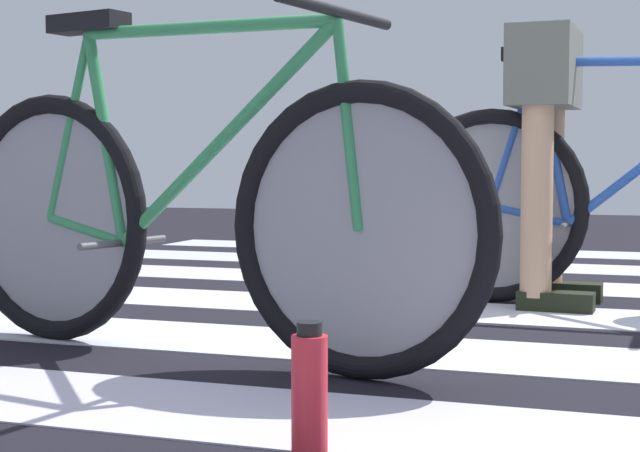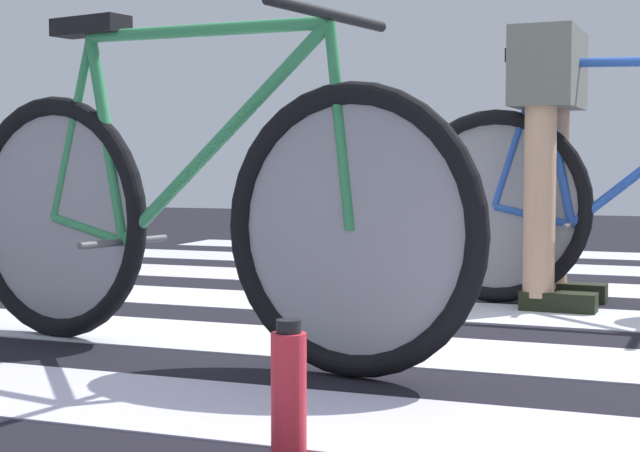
{
  "view_description": "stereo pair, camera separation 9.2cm",
  "coord_description": "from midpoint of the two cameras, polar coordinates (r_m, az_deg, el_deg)",
  "views": [
    {
      "loc": [
        0.4,
        -2.85,
        0.54
      ],
      "look_at": [
        -0.55,
        -0.04,
        0.35
      ],
      "focal_mm": 54.61,
      "sensor_mm": 36.0,
      "label": 1
    },
    {
      "loc": [
        0.49,
        -2.85,
        0.54
      ],
      "look_at": [
        -0.55,
        -0.04,
        0.35
      ],
      "focal_mm": 54.61,
      "sensor_mm": 36.0,
      "label": 2
    }
  ],
  "objects": [
    {
      "name": "bicycle_1_of_2",
      "position": [
        2.62,
        -8.65,
        0.76
      ],
      "size": [
        1.71,
        0.57,
        0.93
      ],
      "rotation": [
        0.0,
        0.0,
        -0.21
      ],
      "color": "black",
      "rests_on": "ground"
    },
    {
      "name": "cyclist_2_of_2",
      "position": [
        3.61,
        12.34,
        5.66
      ],
      "size": [
        0.33,
        0.42,
        1.0
      ],
      "rotation": [
        0.0,
        0.0,
        -0.05
      ],
      "color": "tan",
      "rests_on": "ground"
    },
    {
      "name": "crosswalk_markings",
      "position": [
        2.66,
        9.25,
        -7.53
      ],
      "size": [
        5.47,
        6.51,
        0.0
      ],
      "color": "silver",
      "rests_on": "ground"
    },
    {
      "name": "bicycle_2_of_2",
      "position": [
        3.57,
        17.2,
        1.44
      ],
      "size": [
        1.74,
        0.52,
        0.93
      ],
      "rotation": [
        0.0,
        0.0,
        -0.05
      ],
      "color": "black",
      "rests_on": "ground"
    },
    {
      "name": "water_bottle",
      "position": [
        1.74,
        -2.07,
        -9.71
      ],
      "size": [
        0.06,
        0.06,
        0.24
      ],
      "color": "red",
      "rests_on": "ground"
    },
    {
      "name": "ground",
      "position": [
        2.93,
        9.65,
        -6.7
      ],
      "size": [
        18.0,
        14.0,
        0.02
      ],
      "color": "black"
    }
  ]
}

